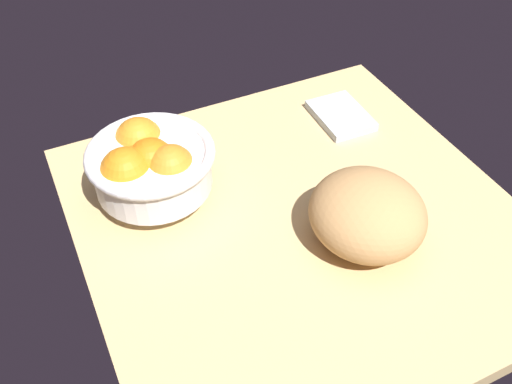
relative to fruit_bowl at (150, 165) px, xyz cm
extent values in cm
cube|color=tan|center=(13.82, 18.22, -7.73)|extent=(64.49, 63.78, 3.00)
cylinder|color=white|center=(0.17, 0.26, -4.97)|extent=(10.81, 10.81, 2.51)
cylinder|color=white|center=(0.17, 0.26, -0.70)|extent=(17.56, 17.56, 6.03)
torus|color=white|center=(0.17, 0.26, 2.31)|extent=(19.16, 19.16, 1.60)
sphere|color=orange|center=(1.18, -3.77, 0.94)|extent=(7.66, 7.66, 7.66)
sphere|color=orange|center=(-5.09, 0.05, 0.91)|extent=(7.46, 7.46, 7.46)
sphere|color=orange|center=(2.89, 2.40, 0.85)|extent=(7.13, 7.13, 7.13)
sphere|color=orange|center=(0.17, 0.26, 0.84)|extent=(7.09, 7.09, 7.09)
ellipsoid|color=tan|center=(21.46, 24.38, -1.15)|extent=(18.35, 17.75, 10.16)
cube|color=silver|center=(-4.44, 36.55, -5.50)|extent=(11.87, 8.87, 1.46)
camera|label=1|loc=(63.91, -13.02, 55.88)|focal=39.85mm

